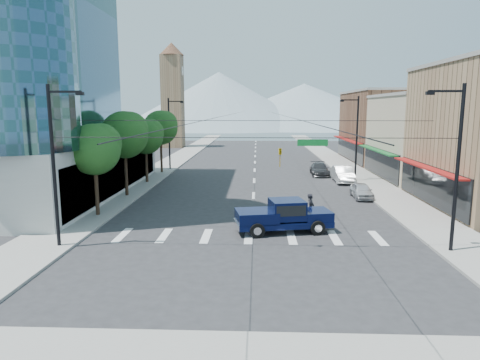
# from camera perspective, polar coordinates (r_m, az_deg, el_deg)

# --- Properties ---
(ground) EXTENTS (160.00, 160.00, 0.00)m
(ground) POSITION_cam_1_polar(r_m,az_deg,el_deg) (24.87, 1.56, -8.59)
(ground) COLOR #28282B
(ground) RESTS_ON ground
(sidewalk_left) EXTENTS (4.00, 120.00, 0.15)m
(sidewalk_left) POSITION_cam_1_polar(r_m,az_deg,el_deg) (65.26, -8.59, 2.68)
(sidewalk_left) COLOR gray
(sidewalk_left) RESTS_ON ground
(sidewalk_right) EXTENTS (4.00, 120.00, 0.15)m
(sidewalk_right) POSITION_cam_1_polar(r_m,az_deg,el_deg) (65.16, 12.64, 2.55)
(sidewalk_right) COLOR gray
(sidewalk_right) RESTS_ON ground
(shop_mid) EXTENTS (12.00, 14.00, 9.00)m
(shop_mid) POSITION_cam_1_polar(r_m,az_deg,el_deg) (51.66, 24.82, 5.07)
(shop_mid) COLOR tan
(shop_mid) RESTS_ON ground
(shop_far) EXTENTS (12.00, 18.00, 10.00)m
(shop_far) POSITION_cam_1_polar(r_m,az_deg,el_deg) (66.68, 19.62, 6.63)
(shop_far) COLOR brown
(shop_far) RESTS_ON ground
(clock_tower) EXTENTS (4.80, 4.80, 20.40)m
(clock_tower) POSITION_cam_1_polar(r_m,az_deg,el_deg) (87.31, -8.98, 11.32)
(clock_tower) COLOR #8C6B4C
(clock_tower) RESTS_ON ground
(mountain_left) EXTENTS (80.00, 80.00, 22.00)m
(mountain_left) POSITION_cam_1_polar(r_m,az_deg,el_deg) (174.34, -2.80, 10.59)
(mountain_left) COLOR gray
(mountain_left) RESTS_ON ground
(mountain_right) EXTENTS (90.00, 90.00, 18.00)m
(mountain_right) POSITION_cam_1_polar(r_m,az_deg,el_deg) (184.70, 8.53, 9.82)
(mountain_right) COLOR gray
(mountain_right) RESTS_ON ground
(tree_near) EXTENTS (3.65, 3.64, 6.71)m
(tree_near) POSITION_cam_1_polar(r_m,az_deg,el_deg) (31.94, -18.58, 4.11)
(tree_near) COLOR black
(tree_near) RESTS_ON ground
(tree_midnear) EXTENTS (4.09, 4.09, 7.52)m
(tree_midnear) POSITION_cam_1_polar(r_m,az_deg,el_deg) (38.50, -14.94, 6.03)
(tree_midnear) COLOR black
(tree_midnear) RESTS_ON ground
(tree_midfar) EXTENTS (3.65, 3.64, 6.71)m
(tree_midfar) POSITION_cam_1_polar(r_m,az_deg,el_deg) (45.26, -12.30, 5.84)
(tree_midfar) COLOR black
(tree_midfar) RESTS_ON ground
(tree_far) EXTENTS (4.09, 4.09, 7.52)m
(tree_far) POSITION_cam_1_polar(r_m,az_deg,el_deg) (52.03, -10.40, 7.02)
(tree_far) COLOR black
(tree_far) RESTS_ON ground
(signal_rig) EXTENTS (21.80, 0.20, 9.00)m
(signal_rig) POSITION_cam_1_polar(r_m,az_deg,el_deg) (22.85, 2.06, 1.76)
(signal_rig) COLOR black
(signal_rig) RESTS_ON ground
(lamp_pole_nw) EXTENTS (2.00, 0.25, 9.00)m
(lamp_pole_nw) POSITION_cam_1_polar(r_m,az_deg,el_deg) (54.81, -9.30, 6.49)
(lamp_pole_nw) COLOR black
(lamp_pole_nw) RESTS_ON ground
(lamp_pole_ne) EXTENTS (2.00, 0.25, 9.00)m
(lamp_pole_ne) POSITION_cam_1_polar(r_m,az_deg,el_deg) (46.89, 15.16, 5.79)
(lamp_pole_ne) COLOR black
(lamp_pole_ne) RESTS_ON ground
(pickup_truck) EXTENTS (6.38, 3.28, 2.06)m
(pickup_truck) POSITION_cam_1_polar(r_m,az_deg,el_deg) (27.18, 5.78, -4.70)
(pickup_truck) COLOR black
(pickup_truck) RESTS_ON ground
(pedestrian) EXTENTS (0.74, 0.86, 2.00)m
(pedestrian) POSITION_cam_1_polar(r_m,az_deg,el_deg) (29.65, 9.40, -3.72)
(pedestrian) COLOR black
(pedestrian) RESTS_ON ground
(parked_car_near) EXTENTS (1.62, 3.90, 1.32)m
(parked_car_near) POSITION_cam_1_polar(r_m,az_deg,el_deg) (38.64, 15.90, -1.38)
(parked_car_near) COLOR #B8B8BD
(parked_car_near) RESTS_ON ground
(parked_car_mid) EXTENTS (1.84, 5.14, 1.69)m
(parked_car_mid) POSITION_cam_1_polar(r_m,az_deg,el_deg) (46.59, 13.55, 0.76)
(parked_car_mid) COLOR white
(parked_car_mid) RESTS_ON ground
(parked_car_far) EXTENTS (2.17, 4.98, 1.42)m
(parked_car_far) POSITION_cam_1_polar(r_m,az_deg,el_deg) (50.81, 10.55, 1.43)
(parked_car_far) COLOR #323134
(parked_car_far) RESTS_ON ground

